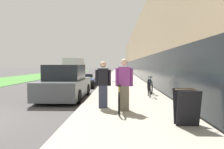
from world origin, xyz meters
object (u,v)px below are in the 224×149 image
object	(u,v)px
person_rider	(124,85)
moving_truck	(75,67)
cruiser_bike_nearest	(150,86)
sandwich_board_sign	(186,107)
bike_rack_hoop	(149,86)
parked_sedan_curbside	(65,84)
tandem_bicycle	(119,98)
vintage_roadster_curbside	(84,81)
person_bystander	(103,84)

from	to	relation	value
person_rider	moving_truck	bearing A→B (deg)	104.81
cruiser_bike_nearest	moving_truck	world-z (taller)	moving_truck
sandwich_board_sign	bike_rack_hoop	bearing A→B (deg)	93.19
bike_rack_hoop	parked_sedan_curbside	size ratio (longest dim) A/B	0.19
tandem_bicycle	vintage_roadster_curbside	xyz separation A→B (m)	(-2.61, 8.63, -0.13)
person_rider	tandem_bicycle	bearing A→B (deg)	116.20
vintage_roadster_curbside	moving_truck	distance (m)	17.89
person_bystander	bike_rack_hoop	distance (m)	3.26
bike_rack_hoop	moving_truck	size ratio (longest dim) A/B	0.12
tandem_bicycle	vintage_roadster_curbside	bearing A→B (deg)	106.80
bike_rack_hoop	vintage_roadster_curbside	distance (m)	7.15
vintage_roadster_curbside	bike_rack_hoop	bearing A→B (deg)	-55.84
moving_truck	parked_sedan_curbside	bearing A→B (deg)	-79.63
person_rider	parked_sedan_curbside	size ratio (longest dim) A/B	0.39
person_rider	bike_rack_hoop	distance (m)	3.32
bike_rack_hoop	person_rider	bearing A→B (deg)	-111.98
bike_rack_hoop	vintage_roadster_curbside	xyz separation A→B (m)	(-4.01, 5.91, -0.27)
bike_rack_hoop	cruiser_bike_nearest	bearing A→B (deg)	80.90
parked_sedan_curbside	vintage_roadster_curbside	xyz separation A→B (m)	(-0.02, 5.64, -0.34)
person_bystander	vintage_roadster_curbside	bearing A→B (deg)	103.58
tandem_bicycle	sandwich_board_sign	world-z (taller)	sandwich_board_sign
cruiser_bike_nearest	parked_sedan_curbside	world-z (taller)	parked_sedan_curbside
cruiser_bike_nearest	sandwich_board_sign	world-z (taller)	cruiser_bike_nearest
bike_rack_hoop	sandwich_board_sign	world-z (taller)	sandwich_board_sign
bike_rack_hoop	sandwich_board_sign	size ratio (longest dim) A/B	0.94
cruiser_bike_nearest	moving_truck	xyz separation A→B (m)	(-8.41, 21.97, 0.79)
moving_truck	sandwich_board_sign	bearing A→B (deg)	-73.18
tandem_bicycle	moving_truck	xyz separation A→B (m)	(-6.80, 26.00, 0.79)
bike_rack_hoop	moving_truck	world-z (taller)	moving_truck
person_bystander	vintage_roadster_curbside	xyz separation A→B (m)	(-2.06, 8.51, -0.56)
bike_rack_hoop	cruiser_bike_nearest	world-z (taller)	cruiser_bike_nearest
person_bystander	parked_sedan_curbside	world-z (taller)	person_bystander
vintage_roadster_curbside	tandem_bicycle	bearing A→B (deg)	-73.20
person_rider	sandwich_board_sign	world-z (taller)	person_rider
person_bystander	tandem_bicycle	bearing A→B (deg)	-12.90
sandwich_board_sign	moving_truck	bearing A→B (deg)	106.82
person_rider	cruiser_bike_nearest	world-z (taller)	person_rider
vintage_roadster_curbside	sandwich_board_sign	bearing A→B (deg)	-68.11
person_rider	parked_sedan_curbside	bearing A→B (deg)	129.58
sandwich_board_sign	moving_truck	world-z (taller)	moving_truck
cruiser_bike_nearest	parked_sedan_curbside	xyz separation A→B (m)	(-4.20, -1.04, 0.20)
cruiser_bike_nearest	vintage_roadster_curbside	world-z (taller)	cruiser_bike_nearest
parked_sedan_curbside	moving_truck	world-z (taller)	moving_truck
tandem_bicycle	vintage_roadster_curbside	world-z (taller)	tandem_bicycle
person_bystander	moving_truck	size ratio (longest dim) A/B	0.22
person_bystander	parked_sedan_curbside	bearing A→B (deg)	125.38
tandem_bicycle	person_bystander	bearing A→B (deg)	167.10
person_bystander	cruiser_bike_nearest	world-z (taller)	person_bystander
parked_sedan_curbside	moving_truck	size ratio (longest dim) A/B	0.60
tandem_bicycle	moving_truck	distance (m)	26.88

